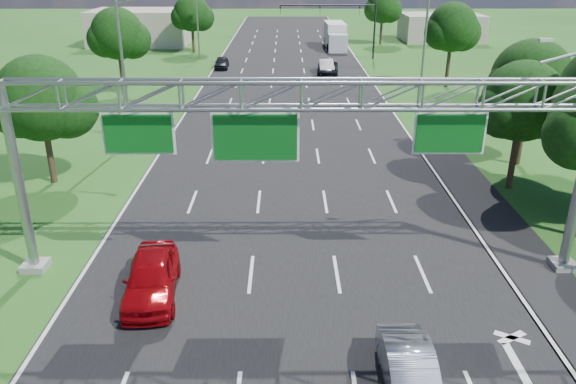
{
  "coord_description": "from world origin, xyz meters",
  "views": [
    {
      "loc": [
        -0.33,
        -8.81,
        12.3
      ],
      "look_at": [
        -0.24,
        12.2,
        3.45
      ],
      "focal_mm": 35.0,
      "sensor_mm": 36.0,
      "label": 1
    }
  ],
  "objects_px": {
    "traffic_signal": "(347,17)",
    "silver_sedan": "(410,373)",
    "red_coupe": "(151,277)",
    "box_truck": "(335,36)",
    "sign_gantry": "(303,111)"
  },
  "relations": [
    {
      "from": "traffic_signal",
      "to": "silver_sedan",
      "type": "relative_size",
      "value": 2.88
    },
    {
      "from": "red_coupe",
      "to": "box_truck",
      "type": "relative_size",
      "value": 0.53
    },
    {
      "from": "silver_sedan",
      "to": "box_truck",
      "type": "xyz_separation_m",
      "value": [
        3.4,
        69.46,
        0.98
      ]
    },
    {
      "from": "silver_sedan",
      "to": "sign_gantry",
      "type": "bearing_deg",
      "value": 112.59
    },
    {
      "from": "box_truck",
      "to": "red_coupe",
      "type": "bearing_deg",
      "value": -102.5
    },
    {
      "from": "sign_gantry",
      "to": "red_coupe",
      "type": "distance_m",
      "value": 8.69
    },
    {
      "from": "traffic_signal",
      "to": "red_coupe",
      "type": "distance_m",
      "value": 56.76
    },
    {
      "from": "sign_gantry",
      "to": "silver_sedan",
      "type": "bearing_deg",
      "value": -67.25
    },
    {
      "from": "silver_sedan",
      "to": "box_truck",
      "type": "distance_m",
      "value": 69.55
    },
    {
      "from": "red_coupe",
      "to": "box_truck",
      "type": "height_order",
      "value": "box_truck"
    },
    {
      "from": "traffic_signal",
      "to": "box_truck",
      "type": "bearing_deg",
      "value": 94.16
    },
    {
      "from": "box_truck",
      "to": "silver_sedan",
      "type": "bearing_deg",
      "value": -94.4
    },
    {
      "from": "red_coupe",
      "to": "silver_sedan",
      "type": "distance_m",
      "value": 10.4
    },
    {
      "from": "traffic_signal",
      "to": "box_truck",
      "type": "xyz_separation_m",
      "value": [
        -0.66,
        9.11,
        -3.49
      ]
    },
    {
      "from": "traffic_signal",
      "to": "silver_sedan",
      "type": "xyz_separation_m",
      "value": [
        -4.07,
        -60.35,
        -4.47
      ]
    }
  ]
}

